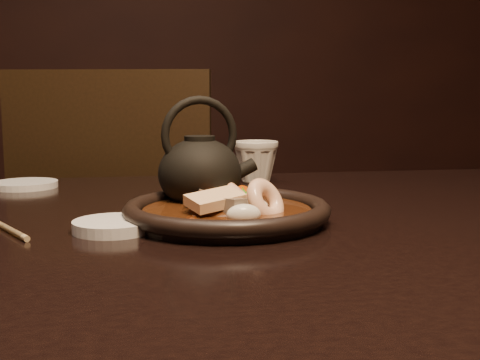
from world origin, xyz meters
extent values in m
cube|color=black|center=(0.00, 3.00, 1.40)|extent=(5.00, 0.02, 2.80)
cube|color=black|center=(0.00, 0.00, 0.73)|extent=(1.60, 0.90, 0.04)
cube|color=black|center=(0.06, 0.75, 0.46)|extent=(0.54, 0.54, 0.04)
cylinder|color=black|center=(0.28, 0.89, 0.22)|extent=(0.04, 0.04, 0.44)
cylinder|color=black|center=(-0.08, 0.97, 0.22)|extent=(0.04, 0.04, 0.44)
cube|color=black|center=(0.02, 0.55, 0.72)|extent=(0.43, 0.12, 0.47)
cylinder|color=black|center=(0.19, 0.00, 0.76)|extent=(0.23, 0.23, 0.01)
torus|color=black|center=(0.19, 0.00, 0.77)|extent=(0.26, 0.26, 0.02)
cylinder|color=#341809|center=(0.19, 0.00, 0.76)|extent=(0.21, 0.21, 0.01)
ellipsoid|color=#341809|center=(0.19, 0.00, 0.76)|extent=(0.12, 0.11, 0.03)
torus|color=beige|center=(0.23, -0.03, 0.78)|extent=(0.07, 0.06, 0.05)
torus|color=beige|center=(0.21, 0.04, 0.77)|extent=(0.05, 0.05, 0.05)
cube|color=#7B6A5A|center=(0.19, -0.01, 0.77)|extent=(0.03, 0.03, 0.03)
cube|color=#7B6A5A|center=(0.18, -0.02, 0.77)|extent=(0.03, 0.03, 0.03)
cube|color=#7B6A5A|center=(0.16, 0.03, 0.78)|extent=(0.03, 0.03, 0.03)
cube|color=#7B6A5A|center=(0.19, -0.04, 0.78)|extent=(0.03, 0.03, 0.02)
cube|color=#7B6A5A|center=(0.17, 0.05, 0.77)|extent=(0.03, 0.03, 0.03)
cube|color=#7B6A5A|center=(0.16, -0.01, 0.78)|extent=(0.03, 0.03, 0.03)
cube|color=#7B6A5A|center=(0.18, 0.05, 0.77)|extent=(0.02, 0.02, 0.02)
cylinder|color=#D84606|center=(0.22, 0.04, 0.78)|extent=(0.05, 0.05, 0.03)
cylinder|color=#D84606|center=(0.16, -0.01, 0.78)|extent=(0.04, 0.03, 0.04)
cylinder|color=#D84606|center=(0.19, 0.00, 0.78)|extent=(0.04, 0.05, 0.04)
cylinder|color=#D84606|center=(0.20, 0.03, 0.78)|extent=(0.03, 0.04, 0.04)
cylinder|color=#D84606|center=(0.18, 0.01, 0.78)|extent=(0.05, 0.05, 0.02)
cube|color=#267416|center=(0.21, 0.02, 0.78)|extent=(0.02, 0.04, 0.02)
cube|color=#267416|center=(0.18, 0.02, 0.78)|extent=(0.03, 0.03, 0.02)
cube|color=#267416|center=(0.20, 0.01, 0.77)|extent=(0.03, 0.03, 0.02)
cube|color=#267416|center=(0.22, 0.04, 0.77)|extent=(0.03, 0.02, 0.03)
cube|color=#267416|center=(0.21, 0.01, 0.77)|extent=(0.02, 0.04, 0.02)
cube|color=#267416|center=(0.20, -0.01, 0.78)|extent=(0.04, 0.01, 0.01)
cube|color=#267416|center=(0.16, -0.02, 0.78)|extent=(0.02, 0.04, 0.01)
ellipsoid|color=silver|center=(0.21, -0.01, 0.77)|extent=(0.03, 0.03, 0.02)
ellipsoid|color=silver|center=(0.18, 0.02, 0.77)|extent=(0.04, 0.04, 0.02)
ellipsoid|color=silver|center=(0.22, -0.03, 0.78)|extent=(0.03, 0.02, 0.02)
ellipsoid|color=silver|center=(0.20, -0.06, 0.77)|extent=(0.04, 0.02, 0.03)
ellipsoid|color=silver|center=(0.19, 0.02, 0.78)|extent=(0.04, 0.03, 0.02)
cube|color=#FFD198|center=(0.17, -0.03, 0.78)|extent=(0.08, 0.06, 0.02)
cylinder|color=white|center=(0.05, -0.03, 0.76)|extent=(0.09, 0.09, 0.01)
cylinder|color=white|center=(-0.11, 0.33, 0.76)|extent=(0.11, 0.11, 0.01)
imported|color=beige|center=(0.29, 0.33, 0.79)|extent=(0.09, 0.08, 0.08)
ellipsoid|color=black|center=(0.16, 0.08, 0.80)|extent=(0.11, 0.11, 0.10)
cylinder|color=black|center=(0.16, 0.08, 0.84)|extent=(0.04, 0.04, 0.02)
cylinder|color=black|center=(0.22, 0.08, 0.80)|extent=(0.05, 0.03, 0.04)
torus|color=black|center=(0.16, 0.08, 0.85)|extent=(0.11, 0.03, 0.10)
camera|label=1|loc=(0.09, -0.72, 0.91)|focal=45.00mm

